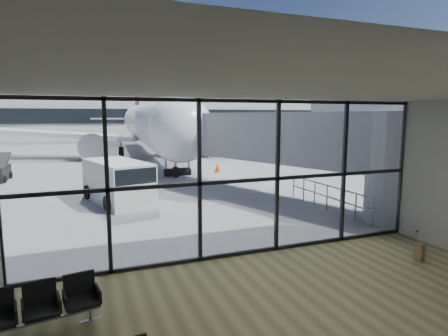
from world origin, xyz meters
TOP-DOWN VIEW (x-y plane):
  - ground at (0.00, 40.00)m, footprint 220.00×220.00m
  - lounge_shell at (0.00, -4.80)m, footprint 12.02×8.01m
  - glass_curtain_wall at (0.00, 0.00)m, footprint 12.10×0.12m
  - jet_bridge at (4.90, 7.07)m, footprint 8.00×16.50m
  - apron_railing at (5.60, 3.50)m, footprint 0.06×5.46m
  - far_terminal at (-0.59, 61.97)m, footprint 80.00×12.20m
  - tree_5 at (-15.00, 72.00)m, footprint 6.27×6.27m
  - seating_row at (-5.02, -2.19)m, footprint 2.09×0.90m
  - suitcase at (4.56, -2.17)m, footprint 0.36×0.31m
  - airliner at (2.66, 29.63)m, footprint 34.53×40.05m
  - service_van at (-2.60, 8.21)m, footprint 3.05×4.82m
  - traffic_cone_b at (-0.88, 9.02)m, footprint 0.39×0.39m
  - traffic_cone_c at (5.00, 15.54)m, footprint 0.46×0.46m

SIDE VIEW (x-z plane):
  - ground at x=0.00m, z-range 0.00..0.00m
  - suitcase at x=4.56m, z-range -0.17..0.67m
  - traffic_cone_b at x=-0.88m, z-range -0.01..0.55m
  - traffic_cone_c at x=5.00m, z-range -0.02..0.64m
  - seating_row at x=-5.02m, z-range 0.05..0.98m
  - apron_railing at x=5.60m, z-range 0.16..1.27m
  - service_van at x=-2.60m, z-range 0.03..1.97m
  - glass_curtain_wall at x=0.00m, z-range 0.00..4.50m
  - lounge_shell at x=0.00m, z-range 0.40..4.91m
  - jet_bridge at x=4.90m, z-range 0.59..4.92m
  - airliner at x=2.66m, z-range -2.01..8.30m
  - far_terminal at x=-0.59m, z-range -1.29..9.71m
  - tree_5 at x=-15.00m, z-range 1.36..10.39m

